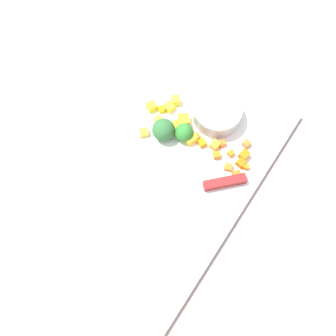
{
  "coord_description": "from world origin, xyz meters",
  "views": [
    {
      "loc": [
        0.2,
        0.14,
        0.67
      ],
      "look_at": [
        0.0,
        0.0,
        0.02
      ],
      "focal_mm": 40.98,
      "sensor_mm": 36.0,
      "label": 1
    }
  ],
  "objects": [
    {
      "name": "carrot_dice_6",
      "position": [
        -0.07,
        0.06,
        0.02
      ],
      "size": [
        0.02,
        0.02,
        0.01
      ],
      "primitive_type": "cube",
      "rotation": [
        0.0,
        0.0,
        0.71
      ],
      "color": "orange",
      "rests_on": "cutting_board"
    },
    {
      "name": "pepper_dice_2",
      "position": [
        -0.12,
        -0.07,
        0.02
      ],
      "size": [
        0.02,
        0.02,
        0.02
      ],
      "primitive_type": "cube",
      "rotation": [
        0.0,
        0.0,
        0.73
      ],
      "color": "yellow",
      "rests_on": "cutting_board"
    },
    {
      "name": "carrot_dice_4",
      "position": [
        -0.09,
        0.08,
        0.02
      ],
      "size": [
        0.01,
        0.01,
        0.01
      ],
      "primitive_type": "cube",
      "rotation": [
        0.0,
        0.0,
        1.34
      ],
      "color": "orange",
      "rests_on": "cutting_board"
    },
    {
      "name": "pepper_dice_6",
      "position": [
        -0.09,
        -0.1,
        0.02
      ],
      "size": [
        0.02,
        0.02,
        0.01
      ],
      "primitive_type": "cube",
      "rotation": [
        0.0,
        0.0,
        1.17
      ],
      "color": "yellow",
      "rests_on": "cutting_board"
    },
    {
      "name": "ground_plane",
      "position": [
        0.0,
        0.0,
        0.0
      ],
      "size": [
        4.0,
        4.0,
        0.0
      ],
      "primitive_type": "plane",
      "color": "gray"
    },
    {
      "name": "prep_bowl",
      "position": [
        -0.14,
        0.02,
        0.03
      ],
      "size": [
        0.09,
        0.09,
        0.04
      ],
      "primitive_type": "cylinder",
      "color": "#B5BABA",
      "rests_on": "cutting_board"
    },
    {
      "name": "broccoli_floret_1",
      "position": [
        -0.05,
        -0.05,
        0.03
      ],
      "size": [
        0.04,
        0.04,
        0.04
      ],
      "color": "#80BE60",
      "rests_on": "cutting_board"
    },
    {
      "name": "pepper_dice_1",
      "position": [
        -0.1,
        -0.03,
        0.02
      ],
      "size": [
        0.03,
        0.03,
        0.02
      ],
      "primitive_type": "cube",
      "rotation": [
        0.0,
        0.0,
        2.29
      ],
      "color": "yellow",
      "rests_on": "cutting_board"
    },
    {
      "name": "pepper_dice_8",
      "position": [
        -0.08,
        -0.03,
        0.02
      ],
      "size": [
        0.03,
        0.03,
        0.02
      ],
      "primitive_type": "cube",
      "rotation": [
        0.0,
        0.0,
        2.49
      ],
      "color": "yellow",
      "rests_on": "cutting_board"
    },
    {
      "name": "chef_knife",
      "position": [
        0.01,
        0.06,
        0.02
      ],
      "size": [
        0.23,
        0.22,
        0.02
      ],
      "rotation": [
        0.0,
        0.0,
        5.51
      ],
      "color": "silver",
      "rests_on": "cutting_board"
    },
    {
      "name": "carrot_dice_2",
      "position": [
        -0.08,
        0.1,
        0.02
      ],
      "size": [
        0.02,
        0.02,
        0.01
      ],
      "primitive_type": "cube",
      "rotation": [
        0.0,
        0.0,
        2.93
      ],
      "color": "orange",
      "rests_on": "cutting_board"
    },
    {
      "name": "carrot_dice_0",
      "position": [
        -0.06,
        0.11,
        0.02
      ],
      "size": [
        0.02,
        0.02,
        0.01
      ],
      "primitive_type": "cube",
      "rotation": [
        0.0,
        0.0,
        2.43
      ],
      "color": "orange",
      "rests_on": "cutting_board"
    },
    {
      "name": "pepper_dice_5",
      "position": [
        -0.07,
        -0.0,
        0.02
      ],
      "size": [
        0.03,
        0.03,
        0.02
      ],
      "primitive_type": "cube",
      "rotation": [
        0.0,
        0.0,
        2.66
      ],
      "color": "yellow",
      "rests_on": "cutting_board"
    },
    {
      "name": "carrot_dice_9",
      "position": [
        -0.1,
        0.1,
        0.02
      ],
      "size": [
        0.02,
        0.02,
        0.01
      ],
      "primitive_type": "cube",
      "rotation": [
        0.0,
        0.0,
        1.44
      ],
      "color": "orange",
      "rests_on": "cutting_board"
    },
    {
      "name": "carrot_dice_1",
      "position": [
        -0.08,
        0.02,
        0.02
      ],
      "size": [
        0.02,
        0.02,
        0.01
      ],
      "primitive_type": "cube",
      "rotation": [
        0.0,
        0.0,
        1.02
      ],
      "color": "orange",
      "rests_on": "cutting_board"
    },
    {
      "name": "carrot_dice_5",
      "position": [
        -0.08,
        0.11,
        0.02
      ],
      "size": [
        0.01,
        0.01,
        0.01
      ],
      "primitive_type": "cube",
      "rotation": [
        0.0,
        0.0,
        1.72
      ],
      "color": "orange",
      "rests_on": "cutting_board"
    },
    {
      "name": "carrot_dice_8",
      "position": [
        -0.1,
        0.06,
        0.02
      ],
      "size": [
        0.02,
        0.01,
        0.01
      ],
      "primitive_type": "cube",
      "rotation": [
        0.0,
        0.0,
        2.63
      ],
      "color": "orange",
      "rests_on": "cutting_board"
    },
    {
      "name": "pepper_dice_0",
      "position": [
        -0.03,
        -0.08,
        0.02
      ],
      "size": [
        0.02,
        0.02,
        0.01
      ],
      "primitive_type": "cube",
      "rotation": [
        0.0,
        0.0,
        2.37
      ],
      "color": "yellow",
      "rests_on": "cutting_board"
    },
    {
      "name": "carrot_dice_11",
      "position": [
        -0.08,
        0.01,
        0.02
      ],
      "size": [
        0.01,
        0.01,
        0.01
      ],
      "primitive_type": "cube",
      "rotation": [
        0.0,
        0.0,
        2.82
      ],
      "color": "orange",
      "rests_on": "cutting_board"
    },
    {
      "name": "carrot_dice_7",
      "position": [
        -0.06,
        0.09,
        0.02
      ],
      "size": [
        0.02,
        0.02,
        0.01
      ],
      "primitive_type": "cube",
      "rotation": [
        0.0,
        0.0,
        0.33
      ],
      "color": "orange",
      "rests_on": "cutting_board"
    },
    {
      "name": "cutting_board",
      "position": [
        0.0,
        0.0,
        0.01
      ],
      "size": [
        0.48,
        0.3,
        0.01
      ],
      "primitive_type": "cube",
      "color": "white",
      "rests_on": "ground_plane"
    },
    {
      "name": "broccoli_floret_0",
      "position": [
        -0.07,
        -0.01,
        0.03
      ],
      "size": [
        0.03,
        0.03,
        0.04
      ],
      "color": "#86B75D",
      "rests_on": "cutting_board"
    },
    {
      "name": "pepper_dice_4",
      "position": [
        -0.07,
        -0.07,
        0.02
      ],
      "size": [
        0.02,
        0.02,
        0.01
      ],
      "primitive_type": "cube",
      "rotation": [
        0.0,
        0.0,
        2.96
      ],
      "color": "yellow",
      "rests_on": "cutting_board"
    },
    {
      "name": "pepper_dice_3",
      "position": [
        -0.09,
        -0.08,
        0.02
      ],
      "size": [
        0.02,
        0.02,
        0.01
      ],
      "primitive_type": "cube",
      "rotation": [
        0.0,
        0.0,
        2.5
      ],
      "color": "yellow",
      "rests_on": "cutting_board"
    },
    {
      "name": "carrot_dice_3",
      "position": [
        -0.09,
        0.05,
        0.02
      ],
      "size": [
        0.02,
        0.02,
        0.01
      ],
      "primitive_type": "cube",
      "rotation": [
        0.0,
        0.0,
        1.49
      ],
      "color": "orange",
      "rests_on": "cutting_board"
    },
    {
      "name": "pepper_dice_7",
      "position": [
        -0.11,
        -0.07,
        0.02
      ],
      "size": [
        0.02,
        0.02,
        0.01
      ],
      "primitive_type": "cube",
      "rotation": [
        0.0,
        0.0,
        1.35
      ],
      "color": "yellow",
      "rests_on": "cutting_board"
    },
    {
      "name": "carrot_dice_10",
      "position": [
        -0.12,
        0.09,
        0.02
      ],
      "size": [
        0.02,
        0.02,
        0.01
      ],
      "primitive_type": "cube",
      "rotation": [
        0.0,
        0.0,
        2.88
      ],
      "color": "orange",
      "rests_on": "cutting_board"
    }
  ]
}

